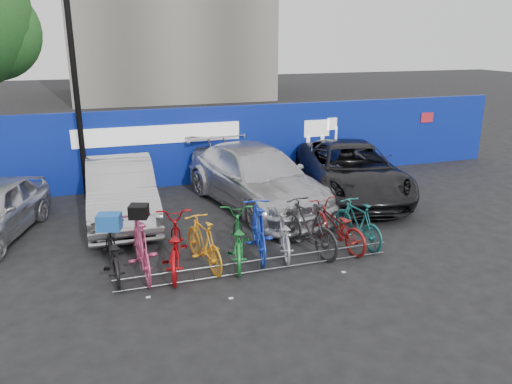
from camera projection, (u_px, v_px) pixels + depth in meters
name	position (u px, v px, depth m)	size (l,w,h in m)	color
ground	(250.00, 260.00, 10.40)	(100.00, 100.00, 0.00)	black
hoarding	(192.00, 146.00, 15.48)	(22.00, 0.18, 2.40)	#0B2098
lamppost	(75.00, 83.00, 13.36)	(0.25, 0.50, 6.11)	black
bike_rack	(259.00, 265.00, 9.81)	(5.60, 0.03, 0.30)	#595B60
car_1	(121.00, 191.00, 12.54)	(1.60, 4.60, 1.52)	#A6A6AA
car_2	(257.00, 177.00, 13.55)	(2.25, 5.53, 1.60)	silver
car_3	(351.00, 170.00, 14.46)	(2.52, 5.47, 1.52)	black
bike_0	(112.00, 253.00, 9.60)	(0.64, 1.84, 0.96)	black
bike_1	(141.00, 246.00, 9.64)	(0.55, 1.96, 1.18)	#C74372
bike_2	(174.00, 245.00, 9.82)	(0.72, 2.06, 1.08)	#A9090F
bike_3	(204.00, 243.00, 9.98)	(0.49, 1.73, 1.04)	#FCA41E
bike_4	(237.00, 238.00, 10.21)	(0.69, 1.97, 1.04)	#1B7C30
bike_5	(259.00, 230.00, 10.48)	(0.55, 1.94, 1.16)	#1937BA
bike_6	(283.00, 233.00, 10.63)	(0.61, 1.75, 0.92)	#A3A5AA
bike_7	(308.00, 227.00, 10.64)	(0.55, 1.95, 1.17)	#252527
bike_8	(336.00, 226.00, 10.93)	(0.66, 1.90, 1.00)	maroon
bike_9	(358.00, 223.00, 11.08)	(0.48, 1.69, 1.02)	#196366
cargo_crate	(109.00, 222.00, 9.41)	(0.44, 0.33, 0.31)	#1C56B0
cargo_topcase	(139.00, 211.00, 9.43)	(0.35, 0.31, 0.25)	black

